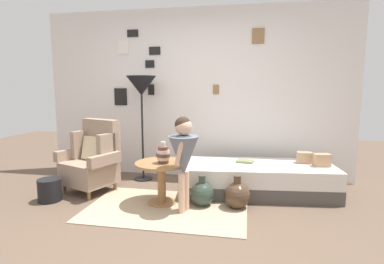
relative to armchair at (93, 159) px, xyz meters
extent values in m
plane|color=brown|center=(1.23, -0.97, -0.44)|extent=(12.00, 12.00, 0.00)
cube|color=silver|center=(1.23, 0.98, 0.86)|extent=(4.80, 0.10, 2.60)
cube|color=olive|center=(2.17, 0.93, 1.71)|extent=(0.18, 0.02, 0.22)
cube|color=beige|center=(2.17, 0.93, 1.71)|extent=(0.14, 0.01, 0.17)
cube|color=black|center=(0.53, 0.93, 1.33)|extent=(0.14, 0.02, 0.11)
cube|color=beige|center=(0.53, 0.93, 1.33)|extent=(0.11, 0.01, 0.09)
cube|color=black|center=(0.61, 0.93, 1.53)|extent=(0.18, 0.02, 0.12)
cube|color=silver|center=(0.61, 0.93, 1.53)|extent=(0.14, 0.01, 0.09)
cube|color=olive|center=(1.57, 0.93, 0.94)|extent=(0.09, 0.02, 0.14)
cube|color=silver|center=(1.57, 0.93, 0.94)|extent=(0.07, 0.01, 0.11)
cube|color=black|center=(0.54, 0.93, 0.93)|extent=(0.10, 0.02, 0.17)
cube|color=#9D9D96|center=(0.54, 0.93, 0.93)|extent=(0.08, 0.01, 0.13)
cube|color=black|center=(0.02, 0.93, 0.82)|extent=(0.21, 0.02, 0.27)
cube|color=gray|center=(0.02, 0.93, 0.82)|extent=(0.16, 0.01, 0.21)
cube|color=white|center=(0.10, 0.93, 1.60)|extent=(0.17, 0.02, 0.21)
cube|color=#A2A2A2|center=(0.10, 0.93, 1.60)|extent=(0.13, 0.01, 0.16)
cube|color=black|center=(0.26, 0.93, 1.80)|extent=(0.18, 0.02, 0.11)
cube|color=#AAAAA9|center=(0.26, 0.93, 1.80)|extent=(0.14, 0.01, 0.09)
cube|color=tan|center=(1.15, -0.45, -0.43)|extent=(1.85, 1.16, 0.01)
cylinder|color=olive|center=(-0.33, -0.19, -0.38)|extent=(0.04, 0.04, 0.12)
cylinder|color=olive|center=(0.12, -0.36, -0.38)|extent=(0.04, 0.04, 0.12)
cylinder|color=olive|center=(-0.17, 0.23, -0.38)|extent=(0.04, 0.04, 0.12)
cylinder|color=olive|center=(0.28, 0.06, -0.38)|extent=(0.04, 0.04, 0.12)
cube|color=gray|center=(-0.02, -0.07, -0.17)|extent=(0.76, 0.74, 0.30)
cube|color=gray|center=(0.06, 0.15, 0.26)|extent=(0.61, 0.34, 0.55)
cube|color=gray|center=(-0.23, 0.12, 0.17)|extent=(0.18, 0.32, 0.39)
cube|color=gray|center=(0.25, -0.07, 0.17)|extent=(0.18, 0.32, 0.39)
cube|color=gray|center=(-0.34, 0.03, 0.05)|extent=(0.26, 0.50, 0.14)
cube|color=gray|center=(0.28, -0.20, 0.05)|extent=(0.26, 0.50, 0.14)
cube|color=beige|center=(0.01, 0.03, 0.14)|extent=(0.39, 0.28, 0.33)
cube|color=#4C4742|center=(2.24, 0.28, -0.35)|extent=(1.97, 0.99, 0.18)
cube|color=silver|center=(2.24, 0.28, -0.15)|extent=(1.97, 0.99, 0.22)
cube|color=tan|center=(3.01, 0.32, 0.04)|extent=(0.22, 0.16, 0.16)
cube|color=tan|center=(2.82, 0.46, 0.04)|extent=(0.20, 0.12, 0.15)
cylinder|color=#9E7042|center=(1.05, -0.30, -0.43)|extent=(0.35, 0.35, 0.02)
cylinder|color=#9E7042|center=(1.05, -0.30, -0.19)|extent=(0.10, 0.10, 0.46)
cylinder|color=#9E7042|center=(1.05, -0.30, 0.06)|extent=(0.63, 0.63, 0.03)
cylinder|color=brown|center=(1.09, -0.32, 0.09)|extent=(0.12, 0.12, 0.04)
cylinder|color=silver|center=(1.09, -0.32, 0.13)|extent=(0.15, 0.15, 0.04)
cylinder|color=brown|center=(1.09, -0.32, 0.17)|extent=(0.17, 0.17, 0.04)
cylinder|color=silver|center=(1.09, -0.32, 0.21)|extent=(0.15, 0.15, 0.04)
cylinder|color=brown|center=(1.09, -0.32, 0.25)|extent=(0.12, 0.12, 0.04)
cylinder|color=silver|center=(1.09, -0.32, 0.30)|extent=(0.06, 0.06, 0.06)
cylinder|color=black|center=(0.50, 0.61, -0.43)|extent=(0.28, 0.28, 0.02)
cylinder|color=black|center=(0.50, 0.61, 0.32)|extent=(0.03, 0.03, 1.48)
cone|color=black|center=(0.50, 0.61, 0.99)|extent=(0.44, 0.44, 0.29)
cylinder|color=#D8AD8E|center=(1.36, -0.55, -0.21)|extent=(0.07, 0.07, 0.46)
cylinder|color=#D8AD8E|center=(1.39, -0.45, -0.21)|extent=(0.07, 0.07, 0.46)
cone|color=slate|center=(1.37, -0.50, 0.21)|extent=(0.34, 0.34, 0.44)
cylinder|color=slate|center=(1.37, -0.50, 0.36)|extent=(0.17, 0.17, 0.17)
cylinder|color=#D8AD8E|center=(1.35, -0.62, 0.28)|extent=(0.13, 0.09, 0.30)
cylinder|color=#D8AD8E|center=(1.43, -0.39, 0.28)|extent=(0.13, 0.09, 0.30)
sphere|color=#D8AD8E|center=(1.37, -0.50, 0.54)|extent=(0.19, 0.19, 0.19)
sphere|color=#38281E|center=(1.36, -0.50, 0.56)|extent=(0.18, 0.18, 0.18)
cube|color=#788154|center=(2.04, 0.35, -0.02)|extent=(0.25, 0.20, 0.03)
sphere|color=#2D3D33|center=(1.55, -0.28, -0.29)|extent=(0.29, 0.29, 0.29)
cylinder|color=#2D3D33|center=(1.55, -0.28, -0.11)|extent=(0.08, 0.08, 0.09)
sphere|color=#473323|center=(1.96, -0.28, -0.28)|extent=(0.31, 0.31, 0.31)
cylinder|color=#473323|center=(1.96, -0.28, -0.09)|extent=(0.09, 0.09, 0.09)
cylinder|color=black|center=(-0.34, -0.47, -0.30)|extent=(0.28, 0.28, 0.28)
camera|label=1|loc=(2.07, -3.70, 0.96)|focal=28.31mm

